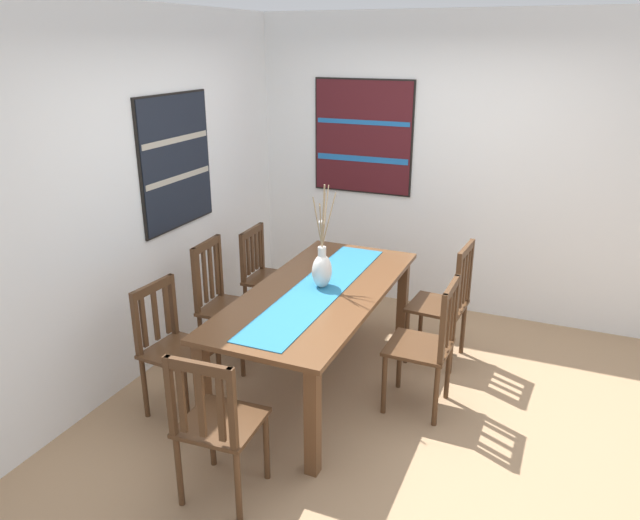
{
  "coord_description": "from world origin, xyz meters",
  "views": [
    {
      "loc": [
        -3.58,
        -1.08,
        2.44
      ],
      "look_at": [
        0.1,
        0.5,
        0.97
      ],
      "focal_mm": 33.62,
      "sensor_mm": 36.0,
      "label": 1
    }
  ],
  "objects_px": {
    "chair_1": "(216,424)",
    "painting_on_back_wall": "(176,162)",
    "chair_0": "(445,302)",
    "chair_2": "(224,302)",
    "chair_5": "(427,344)",
    "centerpiece_vase": "(322,268)",
    "chair_3": "(266,275)",
    "chair_4": "(174,346)",
    "dining_table": "(318,302)",
    "painting_on_side_wall": "(363,137)"
  },
  "relations": [
    {
      "from": "chair_1",
      "to": "painting_on_back_wall",
      "type": "xyz_separation_m",
      "value": [
        1.54,
        1.28,
        1.06
      ]
    },
    {
      "from": "dining_table",
      "to": "centerpiece_vase",
      "type": "xyz_separation_m",
      "value": [
        0.06,
        -0.0,
        0.25
      ]
    },
    {
      "from": "chair_4",
      "to": "painting_on_back_wall",
      "type": "relative_size",
      "value": 0.89
    },
    {
      "from": "chair_5",
      "to": "dining_table",
      "type": "bearing_deg",
      "value": 88.51
    },
    {
      "from": "centerpiece_vase",
      "to": "chair_0",
      "type": "relative_size",
      "value": 0.78
    },
    {
      "from": "chair_4",
      "to": "chair_3",
      "type": "bearing_deg",
      "value": 1.28
    },
    {
      "from": "chair_2",
      "to": "chair_5",
      "type": "bearing_deg",
      "value": -91.25
    },
    {
      "from": "chair_2",
      "to": "chair_4",
      "type": "bearing_deg",
      "value": -176.11
    },
    {
      "from": "dining_table",
      "to": "chair_3",
      "type": "distance_m",
      "value": 1.07
    },
    {
      "from": "chair_0",
      "to": "chair_3",
      "type": "relative_size",
      "value": 1.09
    },
    {
      "from": "chair_4",
      "to": "centerpiece_vase",
      "type": "bearing_deg",
      "value": -45.22
    },
    {
      "from": "chair_0",
      "to": "chair_2",
      "type": "height_order",
      "value": "chair_2"
    },
    {
      "from": "chair_1",
      "to": "chair_2",
      "type": "height_order",
      "value": "chair_2"
    },
    {
      "from": "chair_0",
      "to": "chair_4",
      "type": "relative_size",
      "value": 1.08
    },
    {
      "from": "chair_0",
      "to": "chair_2",
      "type": "relative_size",
      "value": 1.0
    },
    {
      "from": "centerpiece_vase",
      "to": "painting_on_side_wall",
      "type": "height_order",
      "value": "painting_on_side_wall"
    },
    {
      "from": "centerpiece_vase",
      "to": "chair_5",
      "type": "height_order",
      "value": "centerpiece_vase"
    },
    {
      "from": "centerpiece_vase",
      "to": "chair_3",
      "type": "xyz_separation_m",
      "value": [
        0.64,
        0.8,
        -0.41
      ]
    },
    {
      "from": "chair_4",
      "to": "painting_on_back_wall",
      "type": "bearing_deg",
      "value": 30.47
    },
    {
      "from": "chair_1",
      "to": "chair_3",
      "type": "height_order",
      "value": "chair_1"
    },
    {
      "from": "chair_0",
      "to": "painting_on_side_wall",
      "type": "xyz_separation_m",
      "value": [
        1.03,
        1.07,
        1.08
      ]
    },
    {
      "from": "dining_table",
      "to": "chair_2",
      "type": "height_order",
      "value": "chair_2"
    },
    {
      "from": "dining_table",
      "to": "centerpiece_vase",
      "type": "relative_size",
      "value": 2.68
    },
    {
      "from": "chair_3",
      "to": "centerpiece_vase",
      "type": "bearing_deg",
      "value": -128.33
    },
    {
      "from": "chair_4",
      "to": "chair_1",
      "type": "bearing_deg",
      "value": -130.6
    },
    {
      "from": "chair_2",
      "to": "centerpiece_vase",
      "type": "bearing_deg",
      "value": -87.09
    },
    {
      "from": "chair_0",
      "to": "painting_on_back_wall",
      "type": "xyz_separation_m",
      "value": [
        -0.51,
        2.08,
        1.04
      ]
    },
    {
      "from": "centerpiece_vase",
      "to": "chair_3",
      "type": "distance_m",
      "value": 1.1
    },
    {
      "from": "dining_table",
      "to": "centerpiece_vase",
      "type": "height_order",
      "value": "centerpiece_vase"
    },
    {
      "from": "centerpiece_vase",
      "to": "chair_0",
      "type": "distance_m",
      "value": 1.09
    },
    {
      "from": "dining_table",
      "to": "chair_3",
      "type": "relative_size",
      "value": 2.28
    },
    {
      "from": "chair_1",
      "to": "painting_on_side_wall",
      "type": "relative_size",
      "value": 0.89
    },
    {
      "from": "chair_0",
      "to": "chair_4",
      "type": "bearing_deg",
      "value": 132.24
    },
    {
      "from": "chair_0",
      "to": "dining_table",
      "type": "bearing_deg",
      "value": 131.73
    },
    {
      "from": "chair_1",
      "to": "chair_2",
      "type": "xyz_separation_m",
      "value": [
        1.37,
        0.8,
        0.02
      ]
    },
    {
      "from": "chair_0",
      "to": "chair_1",
      "type": "relative_size",
      "value": 1.05
    },
    {
      "from": "chair_1",
      "to": "painting_on_back_wall",
      "type": "distance_m",
      "value": 2.27
    },
    {
      "from": "dining_table",
      "to": "painting_on_back_wall",
      "type": "relative_size",
      "value": 1.99
    },
    {
      "from": "dining_table",
      "to": "painting_on_side_wall",
      "type": "relative_size",
      "value": 1.96
    },
    {
      "from": "chair_5",
      "to": "painting_on_side_wall",
      "type": "distance_m",
      "value": 2.34
    },
    {
      "from": "dining_table",
      "to": "centerpiece_vase",
      "type": "bearing_deg",
      "value": -3.96
    },
    {
      "from": "centerpiece_vase",
      "to": "chair_0",
      "type": "bearing_deg",
      "value": -50.49
    },
    {
      "from": "chair_0",
      "to": "chair_1",
      "type": "distance_m",
      "value": 2.2
    },
    {
      "from": "chair_0",
      "to": "chair_5",
      "type": "relative_size",
      "value": 1.04
    },
    {
      "from": "painting_on_back_wall",
      "to": "painting_on_side_wall",
      "type": "bearing_deg",
      "value": -33.36
    },
    {
      "from": "chair_2",
      "to": "chair_5",
      "type": "height_order",
      "value": "chair_2"
    },
    {
      "from": "chair_5",
      "to": "painting_on_side_wall",
      "type": "height_order",
      "value": "painting_on_side_wall"
    },
    {
      "from": "centerpiece_vase",
      "to": "chair_0",
      "type": "xyz_separation_m",
      "value": [
        0.64,
        -0.78,
        -0.39
      ]
    },
    {
      "from": "centerpiece_vase",
      "to": "painting_on_back_wall",
      "type": "distance_m",
      "value": 1.46
    },
    {
      "from": "dining_table",
      "to": "chair_1",
      "type": "bearing_deg",
      "value": 179.15
    }
  ]
}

